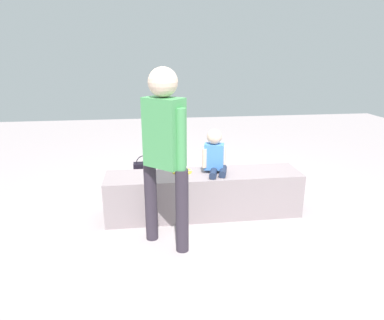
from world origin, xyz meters
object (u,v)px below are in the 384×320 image
adult_standing (164,144)px  cake_box_white (140,183)px  cake_plate (182,170)px  handbag_brown_canvas (130,190)px  handbag_black_leather (144,170)px  water_bottle_near_gift (195,171)px  child_seated (215,154)px  gift_bag (233,178)px  party_cup_red (210,178)px

adult_standing → cake_box_white: adult_standing is taller
cake_plate → handbag_brown_canvas: size_ratio=0.64×
adult_standing → handbag_black_leather: 2.07m
adult_standing → water_bottle_near_gift: size_ratio=7.88×
child_seated → handbag_brown_canvas: bearing=153.0°
child_seated → gift_bag: bearing=60.4°
party_cup_red → handbag_black_leather: handbag_black_leather is taller
cake_box_white → handbag_black_leather: size_ratio=0.87×
child_seated → party_cup_red: bearing=82.0°
child_seated → adult_standing: adult_standing is taller
water_bottle_near_gift → handbag_black_leather: handbag_black_leather is taller
adult_standing → gift_bag: 1.85m
cake_plate → gift_bag: (0.76, 0.64, -0.36)m
party_cup_red → cake_box_white: bearing=-173.5°
child_seated → party_cup_red: child_seated is taller
adult_standing → cake_plate: (0.22, 0.67, -0.48)m
cake_plate → adult_standing: bearing=-108.0°
gift_bag → handbag_brown_canvas: size_ratio=0.92×
cake_box_white → handbag_brown_canvas: bearing=-106.8°
party_cup_red → cake_box_white: size_ratio=0.38×
child_seated → party_cup_red: size_ratio=4.33×
cake_plate → child_seated: bearing=-10.4°
gift_bag → cake_box_white: (-1.25, 0.16, -0.07)m
child_seated → cake_box_white: (-0.85, 0.87, -0.63)m
cake_box_white → handbag_brown_canvas: 0.40m
party_cup_red → water_bottle_near_gift: bearing=132.8°
cake_plate → water_bottle_near_gift: bearing=74.8°
adult_standing → handbag_black_leather: (-0.21, 1.87, -0.87)m
cake_box_white → handbag_black_leather: bearing=81.3°
handbag_black_leather → water_bottle_near_gift: bearing=-6.0°
gift_bag → water_bottle_near_gift: 0.66m
party_cup_red → handbag_brown_canvas: (-1.10, -0.49, 0.07)m
gift_bag → handbag_black_leather: 1.31m
adult_standing → cake_plate: bearing=72.0°
cake_plate → gift_bag: cake_plate is taller
cake_plate → gift_bag: size_ratio=0.70×
party_cup_red → adult_standing: bearing=-114.2°
party_cup_red → cake_box_white: 0.99m
water_bottle_near_gift → handbag_brown_canvas: size_ratio=0.60×
gift_bag → handbag_black_leather: size_ratio=0.95×
handbag_black_leather → child_seated: bearing=-58.0°
handbag_black_leather → cake_plate: bearing=-70.1°
gift_bag → cake_box_white: gift_bag is taller
adult_standing → gift_bag: size_ratio=5.13×
adult_standing → handbag_brown_canvas: adult_standing is taller
child_seated → cake_plate: bearing=169.6°
child_seated → gift_bag: child_seated is taller
child_seated → handbag_brown_canvas: 1.22m
child_seated → cake_plate: size_ratio=2.16×
cake_plate → handbag_brown_canvas: 0.83m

